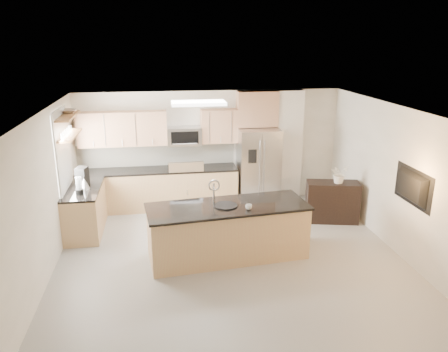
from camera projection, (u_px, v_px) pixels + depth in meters
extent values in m
plane|color=gray|center=(233.00, 266.00, 7.43)|extent=(6.50, 6.50, 0.00)
cube|color=silver|center=(234.00, 115.00, 6.64)|extent=(6.00, 6.50, 0.02)
cube|color=white|center=(210.00, 147.00, 10.10)|extent=(6.00, 0.02, 2.60)
cube|color=white|center=(295.00, 315.00, 3.97)|extent=(6.00, 0.02, 2.60)
cube|color=white|center=(39.00, 205.00, 6.61)|extent=(0.02, 6.50, 2.60)
cube|color=white|center=(407.00, 186.00, 7.46)|extent=(0.02, 6.50, 2.60)
cube|color=tan|center=(158.00, 189.00, 9.88)|extent=(3.55, 0.65, 0.88)
cube|color=black|center=(158.00, 170.00, 9.74)|extent=(3.55, 0.66, 0.04)
cube|color=white|center=(157.00, 154.00, 9.95)|extent=(3.55, 0.02, 0.52)
cube|color=tan|center=(85.00, 211.00, 8.66)|extent=(0.65, 1.50, 0.88)
cube|color=black|center=(83.00, 189.00, 8.52)|extent=(0.66, 1.50, 0.04)
cube|color=black|center=(186.00, 188.00, 9.96)|extent=(0.76, 0.64, 0.90)
cube|color=black|center=(186.00, 168.00, 9.82)|extent=(0.76, 0.62, 0.03)
cube|color=#B3B3B5|center=(186.00, 167.00, 9.51)|extent=(0.76, 0.04, 0.22)
cube|color=tan|center=(122.00, 129.00, 9.51)|extent=(1.92, 0.33, 0.75)
cube|color=tan|center=(219.00, 126.00, 9.81)|extent=(0.82, 0.33, 0.75)
cube|color=#B3B3B5|center=(184.00, 136.00, 9.73)|extent=(0.76, 0.40, 0.40)
cube|color=black|center=(185.00, 138.00, 9.54)|extent=(0.60, 0.02, 0.28)
cube|color=#B3B3B5|center=(258.00, 167.00, 10.02)|extent=(0.92, 0.75, 1.78)
cube|color=gray|center=(262.00, 172.00, 9.66)|extent=(0.02, 0.01, 1.69)
cube|color=black|center=(252.00, 156.00, 9.51)|extent=(0.18, 0.03, 0.30)
cube|color=white|center=(288.00, 146.00, 10.22)|extent=(0.60, 0.30, 2.60)
cube|color=white|center=(62.00, 152.00, 8.25)|extent=(0.03, 1.05, 1.55)
cube|color=white|center=(63.00, 152.00, 8.25)|extent=(0.03, 1.15, 1.65)
cube|color=olive|center=(69.00, 135.00, 8.27)|extent=(0.30, 1.20, 0.04)
cube|color=olive|center=(67.00, 116.00, 8.16)|extent=(0.30, 1.20, 0.04)
cube|color=white|center=(199.00, 103.00, 8.11)|extent=(1.00, 0.50, 0.06)
cube|color=tan|center=(228.00, 232.00, 7.65)|extent=(2.81, 1.23, 0.92)
cube|color=black|center=(228.00, 207.00, 7.51)|extent=(2.87, 1.29, 0.04)
cube|color=black|center=(216.00, 208.00, 7.48)|extent=(0.58, 0.42, 0.01)
cylinder|color=#B3B3B5|center=(214.00, 192.00, 7.64)|extent=(0.03, 0.03, 0.34)
torus|color=#B3B3B5|center=(214.00, 185.00, 7.54)|extent=(0.21, 0.03, 0.21)
cube|color=black|center=(332.00, 202.00, 9.16)|extent=(1.15, 0.67, 0.86)
imported|color=white|center=(249.00, 207.00, 7.32)|extent=(0.11, 0.11, 0.09)
cylinder|color=black|center=(226.00, 206.00, 7.47)|extent=(0.50, 0.50, 0.02)
cylinder|color=black|center=(80.00, 192.00, 8.16)|extent=(0.15, 0.15, 0.10)
cylinder|color=silver|center=(79.00, 183.00, 8.11)|extent=(0.11, 0.11, 0.24)
cone|color=#B3B3B5|center=(84.00, 183.00, 8.43)|extent=(0.20, 0.20, 0.22)
cylinder|color=black|center=(84.00, 178.00, 8.39)|extent=(0.04, 0.04, 0.04)
cube|color=black|center=(82.00, 176.00, 8.62)|extent=(0.25, 0.28, 0.37)
cylinder|color=#B3B3B5|center=(82.00, 182.00, 8.58)|extent=(0.12, 0.12, 0.13)
imported|color=#B3B3B5|center=(69.00, 111.00, 8.37)|extent=(0.44, 0.44, 0.10)
imported|color=white|center=(340.00, 169.00, 8.91)|extent=(0.68, 0.64, 0.61)
imported|color=black|center=(408.00, 187.00, 7.24)|extent=(0.14, 1.08, 0.62)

